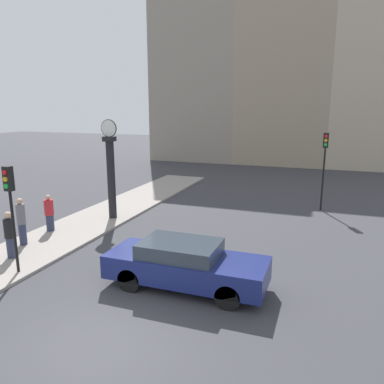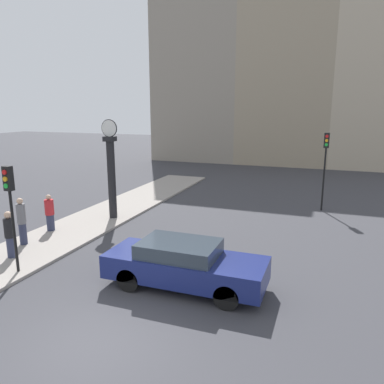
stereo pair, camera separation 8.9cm
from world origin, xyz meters
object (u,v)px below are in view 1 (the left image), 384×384
traffic_light_near (10,197)px  pedestrian_red_top (49,213)px  traffic_light_far (325,156)px  sedan_car (185,264)px  pedestrian_black_jacket (10,235)px  pedestrian_grey_jacket (21,221)px  street_clock (111,172)px

traffic_light_near → pedestrian_red_top: (-1.85, 3.69, -1.69)m
traffic_light_far → pedestrian_red_top: 13.44m
sedan_car → traffic_light_near: size_ratio=1.39×
pedestrian_black_jacket → pedestrian_red_top: 2.94m
pedestrian_red_top → sedan_car: bearing=-20.4°
traffic_light_near → traffic_light_far: 14.54m
sedan_car → pedestrian_black_jacket: bearing=-178.5°
pedestrian_grey_jacket → pedestrian_red_top: bearing=95.7°
traffic_light_near → pedestrian_grey_jacket: bearing=130.2°
pedestrian_grey_jacket → street_clock: bearing=73.3°
traffic_light_near → street_clock: bearing=93.5°
sedan_car → pedestrian_black_jacket: pedestrian_black_jacket is taller
traffic_light_near → pedestrian_red_top: 4.46m
pedestrian_black_jacket → pedestrian_grey_jacket: 1.28m
traffic_light_far → street_clock: (-9.31, -5.18, -0.56)m
sedan_car → traffic_light_near: 5.74m
street_clock → pedestrian_grey_jacket: bearing=-106.7°
sedan_car → traffic_light_far: size_ratio=1.18×
traffic_light_near → pedestrian_black_jacket: traffic_light_near is taller
traffic_light_near → pedestrian_red_top: traffic_light_near is taller
sedan_car → pedestrian_red_top: size_ratio=3.03×
traffic_light_near → street_clock: 6.32m
traffic_light_far → street_clock: 10.66m
traffic_light_near → traffic_light_far: size_ratio=0.85×
pedestrian_black_jacket → pedestrian_grey_jacket: (-0.58, 1.14, 0.09)m
sedan_car → pedestrian_grey_jacket: pedestrian_grey_jacket is taller
pedestrian_black_jacket → traffic_light_far: bearing=46.7°
sedan_car → pedestrian_grey_jacket: 7.10m
street_clock → pedestrian_black_jacket: size_ratio=2.78×
street_clock → traffic_light_far: bearing=29.1°
traffic_light_near → sedan_car: bearing=10.7°
sedan_car → street_clock: street_clock is taller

